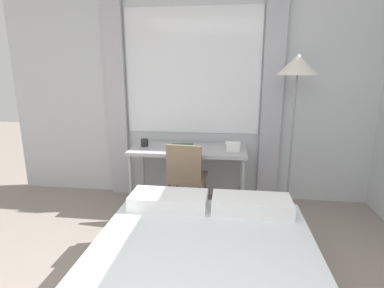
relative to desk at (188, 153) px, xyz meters
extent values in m
cube|color=silver|center=(0.15, 0.38, 0.68)|extent=(5.10, 0.05, 2.70)
cube|color=white|center=(0.00, 0.35, 0.93)|extent=(1.65, 0.01, 1.50)
cube|color=#B2B2BC|center=(-0.97, 0.31, 0.63)|extent=(0.24, 0.06, 2.60)
cube|color=#B2B2BC|center=(0.97, 0.31, 0.63)|extent=(0.24, 0.06, 2.60)
cube|color=#B2B2B7|center=(0.00, 0.00, 0.04)|extent=(1.35, 0.59, 0.04)
cylinder|color=#B2B2B7|center=(-0.64, -0.26, -0.33)|extent=(0.04, 0.04, 0.69)
cylinder|color=#B2B2B7|center=(0.64, -0.26, -0.33)|extent=(0.04, 0.04, 0.69)
cylinder|color=#B2B2B7|center=(-0.64, 0.26, -0.33)|extent=(0.04, 0.04, 0.69)
cylinder|color=#B2B2B7|center=(0.64, 0.26, -0.33)|extent=(0.04, 0.04, 0.69)
cube|color=#8C7259|center=(0.02, -0.21, -0.23)|extent=(0.44, 0.44, 0.05)
cube|color=#8C7259|center=(0.00, -0.39, -0.01)|extent=(0.38, 0.07, 0.39)
cylinder|color=#8C7259|center=(-0.16, -0.36, -0.47)|extent=(0.03, 0.03, 0.42)
cylinder|color=#8C7259|center=(0.17, -0.39, -0.47)|extent=(0.03, 0.03, 0.42)
cylinder|color=#8C7259|center=(-0.13, -0.02, -0.47)|extent=(0.03, 0.03, 0.42)
cylinder|color=#8C7259|center=(0.21, -0.05, -0.47)|extent=(0.03, 0.03, 0.42)
cube|color=silver|center=(0.32, -1.81, -0.32)|extent=(1.53, 1.93, 0.23)
cube|color=white|center=(-0.03, -1.02, -0.15)|extent=(0.66, 0.32, 0.12)
cube|color=white|center=(0.67, -1.02, -0.15)|extent=(0.66, 0.32, 0.12)
cylinder|color=#4C4C51|center=(1.16, -0.03, -0.66)|extent=(0.29, 0.29, 0.03)
cylinder|color=gray|center=(1.16, -0.03, 0.13)|extent=(0.02, 0.02, 1.54)
cone|color=silver|center=(1.16, -0.03, 1.01)|extent=(0.42, 0.42, 0.22)
cube|color=white|center=(0.52, -0.03, 0.09)|extent=(0.15, 0.16, 0.08)
cube|color=white|center=(0.52, -0.03, 0.14)|extent=(0.17, 0.05, 0.02)
cube|color=#33664C|center=(-0.08, 0.05, 0.07)|extent=(0.28, 0.21, 0.02)
cube|color=white|center=(-0.08, 0.05, 0.07)|extent=(0.26, 0.20, 0.01)
cylinder|color=#262628|center=(-0.54, 0.02, 0.10)|extent=(0.09, 0.09, 0.09)
camera|label=1|loc=(0.47, -3.38, 0.94)|focal=28.00mm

